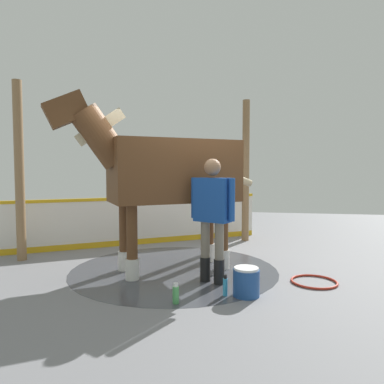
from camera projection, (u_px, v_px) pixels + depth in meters
name	position (u px, v px, depth m)	size (l,w,h in m)	color
ground_plane	(192.00, 269.00, 5.85)	(16.00, 16.00, 0.02)	gray
wet_patch	(174.00, 269.00, 5.77)	(3.30, 3.30, 0.00)	#42444C
barrier_wall	(140.00, 222.00, 7.71)	(4.74, 3.11, 1.03)	white
roof_post_near	(19.00, 171.00, 6.26)	(0.16, 0.16, 3.16)	olive
roof_post_far	(246.00, 171.00, 8.04)	(0.16, 0.16, 3.16)	olive
horse	(167.00, 173.00, 5.63)	(2.93, 2.11, 2.72)	brown
handler	(212.00, 211.00, 5.04)	(0.65, 0.41, 1.76)	black
wash_bucket	(246.00, 282.00, 4.54)	(0.34, 0.34, 0.37)	#1E478C
bottle_shampoo	(225.00, 286.00, 4.55)	(0.06, 0.06, 0.27)	#3399CC
bottle_spray	(176.00, 294.00, 4.29)	(0.08, 0.08, 0.25)	#4CA559
hose_coil	(314.00, 282.00, 5.08)	(0.65, 0.65, 0.03)	#B72D1E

